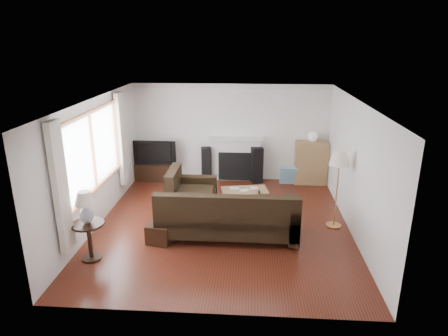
# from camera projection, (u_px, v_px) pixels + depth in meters

# --- Properties ---
(room) EXTENTS (5.10, 5.60, 2.54)m
(room) POSITION_uv_depth(u_px,v_px,m) (223.00, 166.00, 7.69)
(room) COLOR #531F12
(room) RESTS_ON ground
(window) EXTENTS (0.12, 2.74, 1.54)m
(window) POSITION_uv_depth(u_px,v_px,m) (93.00, 151.00, 7.56)
(window) COLOR brown
(window) RESTS_ON room
(curtain_near) EXTENTS (0.10, 0.35, 2.10)m
(curtain_near) POSITION_uv_depth(u_px,v_px,m) (60.00, 187.00, 6.17)
(curtain_near) COLOR silver
(curtain_near) RESTS_ON room
(curtain_far) EXTENTS (0.10, 0.35, 2.10)m
(curtain_far) POSITION_uv_depth(u_px,v_px,m) (122.00, 139.00, 9.04)
(curtain_far) COLOR silver
(curtain_far) RESTS_ON room
(fireplace) EXTENTS (1.40, 0.26, 1.15)m
(fireplace) POSITION_uv_depth(u_px,v_px,m) (236.00, 159.00, 10.39)
(fireplace) COLOR white
(fireplace) RESTS_ON room
(tv_stand) EXTENTS (0.93, 0.42, 0.47)m
(tv_stand) POSITION_uv_depth(u_px,v_px,m) (154.00, 171.00, 10.50)
(tv_stand) COLOR black
(tv_stand) RESTS_ON ground
(television) EXTENTS (1.09, 0.14, 0.63)m
(television) POSITION_uv_depth(u_px,v_px,m) (156.00, 151.00, 10.33)
(television) COLOR black
(television) RESTS_ON tv_stand
(speaker_left) EXTENTS (0.29, 0.33, 0.88)m
(speaker_left) POSITION_uv_depth(u_px,v_px,m) (206.00, 164.00, 10.40)
(speaker_left) COLOR black
(speaker_left) RESTS_ON ground
(speaker_right) EXTENTS (0.35, 0.38, 0.93)m
(speaker_right) POSITION_uv_depth(u_px,v_px,m) (256.00, 165.00, 10.28)
(speaker_right) COLOR black
(speaker_right) RESTS_ON ground
(bookshelf) EXTENTS (0.80, 0.38, 1.11)m
(bookshelf) POSITION_uv_depth(u_px,v_px,m) (311.00, 163.00, 10.16)
(bookshelf) COLOR #9F7849
(bookshelf) RESTS_ON ground
(globe_lamp) EXTENTS (0.25, 0.25, 0.25)m
(globe_lamp) POSITION_uv_depth(u_px,v_px,m) (313.00, 137.00, 9.95)
(globe_lamp) COLOR white
(globe_lamp) RESTS_ON bookshelf
(sectional_sofa) EXTENTS (2.82, 2.06, 0.91)m
(sectional_sofa) POSITION_uv_depth(u_px,v_px,m) (228.00, 214.00, 7.47)
(sectional_sofa) COLOR black
(sectional_sofa) RESTS_ON ground
(coffee_table) EXTENTS (1.09, 0.72, 0.40)m
(coffee_table) POSITION_uv_depth(u_px,v_px,m) (244.00, 198.00, 8.88)
(coffee_table) COLOR #967448
(coffee_table) RESTS_ON ground
(footstool) EXTENTS (0.51, 0.51, 0.36)m
(footstool) POSITION_uv_depth(u_px,v_px,m) (160.00, 233.00, 7.34)
(footstool) COLOR black
(footstool) RESTS_ON ground
(floor_lamp) EXTENTS (0.49, 0.49, 1.58)m
(floor_lamp) POSITION_uv_depth(u_px,v_px,m) (337.00, 189.00, 7.75)
(floor_lamp) COLOR #BE7C42
(floor_lamp) RESTS_ON ground
(side_table) EXTENTS (0.54, 0.54, 0.67)m
(side_table) POSITION_uv_depth(u_px,v_px,m) (90.00, 241.00, 6.72)
(side_table) COLOR black
(side_table) RESTS_ON ground
(table_lamp) EXTENTS (0.34, 0.34, 0.55)m
(table_lamp) POSITION_uv_depth(u_px,v_px,m) (86.00, 208.00, 6.53)
(table_lamp) COLOR silver
(table_lamp) RESTS_ON side_table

